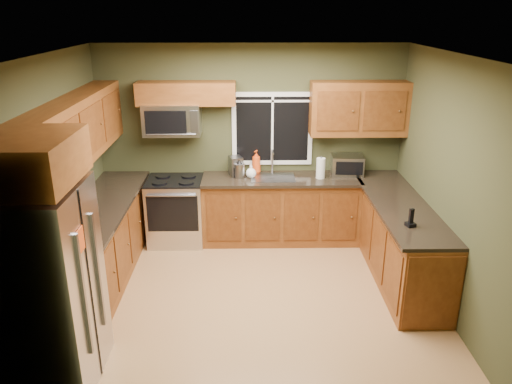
{
  "coord_description": "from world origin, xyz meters",
  "views": [
    {
      "loc": [
        -0.04,
        -5.0,
        3.13
      ],
      "look_at": [
        0.05,
        0.35,
        1.15
      ],
      "focal_mm": 35.0,
      "sensor_mm": 36.0,
      "label": 1
    }
  ],
  "objects_px": {
    "soap_bottle_a": "(256,162)",
    "soap_bottle_c": "(251,171)",
    "range": "(176,210)",
    "refrigerator": "(48,289)",
    "paper_towel_roll": "(321,168)",
    "coffee_maker": "(236,167)",
    "kettle": "(240,170)",
    "cordless_phone": "(411,221)",
    "toaster_oven": "(347,165)",
    "microwave": "(172,119)"
  },
  "relations": [
    {
      "from": "toaster_oven",
      "to": "soap_bottle_c",
      "type": "bearing_deg",
      "value": -175.04
    },
    {
      "from": "coffee_maker",
      "to": "soap_bottle_a",
      "type": "height_order",
      "value": "soap_bottle_a"
    },
    {
      "from": "toaster_oven",
      "to": "soap_bottle_c",
      "type": "xyz_separation_m",
      "value": [
        -1.34,
        -0.12,
        -0.05
      ]
    },
    {
      "from": "kettle",
      "to": "cordless_phone",
      "type": "xyz_separation_m",
      "value": [
        1.84,
        -1.64,
        -0.05
      ]
    },
    {
      "from": "kettle",
      "to": "paper_towel_roll",
      "type": "xyz_separation_m",
      "value": [
        1.1,
        -0.03,
        0.03
      ]
    },
    {
      "from": "microwave",
      "to": "cordless_phone",
      "type": "distance_m",
      "value": 3.34
    },
    {
      "from": "paper_towel_roll",
      "to": "soap_bottle_a",
      "type": "xyz_separation_m",
      "value": [
        -0.87,
        0.24,
        0.02
      ]
    },
    {
      "from": "coffee_maker",
      "to": "paper_towel_roll",
      "type": "distance_m",
      "value": 1.16
    },
    {
      "from": "kettle",
      "to": "cordless_phone",
      "type": "height_order",
      "value": "kettle"
    },
    {
      "from": "coffee_maker",
      "to": "paper_towel_roll",
      "type": "bearing_deg",
      "value": -5.87
    },
    {
      "from": "range",
      "to": "paper_towel_roll",
      "type": "distance_m",
      "value": 2.09
    },
    {
      "from": "paper_towel_roll",
      "to": "soap_bottle_a",
      "type": "bearing_deg",
      "value": 164.42
    },
    {
      "from": "range",
      "to": "microwave",
      "type": "height_order",
      "value": "microwave"
    },
    {
      "from": "toaster_oven",
      "to": "coffee_maker",
      "type": "distance_m",
      "value": 1.55
    },
    {
      "from": "range",
      "to": "soap_bottle_c",
      "type": "relative_size",
      "value": 5.2
    },
    {
      "from": "refrigerator",
      "to": "soap_bottle_a",
      "type": "distance_m",
      "value": 3.51
    },
    {
      "from": "soap_bottle_a",
      "to": "soap_bottle_c",
      "type": "relative_size",
      "value": 1.81
    },
    {
      "from": "toaster_oven",
      "to": "soap_bottle_a",
      "type": "relative_size",
      "value": 1.39
    },
    {
      "from": "range",
      "to": "coffee_maker",
      "type": "relative_size",
      "value": 3.47
    },
    {
      "from": "kettle",
      "to": "soap_bottle_a",
      "type": "xyz_separation_m",
      "value": [
        0.23,
        0.22,
        0.05
      ]
    },
    {
      "from": "microwave",
      "to": "soap_bottle_c",
      "type": "bearing_deg",
      "value": -5.75
    },
    {
      "from": "kettle",
      "to": "cordless_phone",
      "type": "distance_m",
      "value": 2.47
    },
    {
      "from": "toaster_oven",
      "to": "cordless_phone",
      "type": "xyz_separation_m",
      "value": [
        0.35,
        -1.78,
        -0.07
      ]
    },
    {
      "from": "soap_bottle_c",
      "to": "kettle",
      "type": "bearing_deg",
      "value": -173.26
    },
    {
      "from": "refrigerator",
      "to": "soap_bottle_c",
      "type": "distance_m",
      "value": 3.3
    },
    {
      "from": "toaster_oven",
      "to": "cordless_phone",
      "type": "bearing_deg",
      "value": -78.91
    },
    {
      "from": "soap_bottle_a",
      "to": "soap_bottle_c",
      "type": "height_order",
      "value": "soap_bottle_a"
    },
    {
      "from": "soap_bottle_a",
      "to": "range",
      "type": "bearing_deg",
      "value": -168.42
    },
    {
      "from": "refrigerator",
      "to": "range",
      "type": "bearing_deg",
      "value": 76.03
    },
    {
      "from": "soap_bottle_a",
      "to": "coffee_maker",
      "type": "bearing_deg",
      "value": -156.41
    },
    {
      "from": "kettle",
      "to": "paper_towel_roll",
      "type": "distance_m",
      "value": 1.1
    },
    {
      "from": "paper_towel_roll",
      "to": "toaster_oven",
      "type": "bearing_deg",
      "value": 22.17
    },
    {
      "from": "coffee_maker",
      "to": "cordless_phone",
      "type": "distance_m",
      "value": 2.58
    },
    {
      "from": "refrigerator",
      "to": "microwave",
      "type": "height_order",
      "value": "microwave"
    },
    {
      "from": "microwave",
      "to": "paper_towel_roll",
      "type": "distance_m",
      "value": 2.11
    },
    {
      "from": "microwave",
      "to": "paper_towel_roll",
      "type": "xyz_separation_m",
      "value": [
        2.0,
        -0.15,
        -0.65
      ]
    },
    {
      "from": "toaster_oven",
      "to": "kettle",
      "type": "relative_size",
      "value": 1.85
    },
    {
      "from": "refrigerator",
      "to": "paper_towel_roll",
      "type": "distance_m",
      "value": 3.85
    },
    {
      "from": "refrigerator",
      "to": "soap_bottle_c",
      "type": "relative_size",
      "value": 9.99
    },
    {
      "from": "range",
      "to": "soap_bottle_a",
      "type": "xyz_separation_m",
      "value": [
        1.12,
        0.23,
        0.63
      ]
    },
    {
      "from": "microwave",
      "to": "refrigerator",
      "type": "bearing_deg",
      "value": -103.34
    },
    {
      "from": "coffee_maker",
      "to": "microwave",
      "type": "bearing_deg",
      "value": 177.94
    },
    {
      "from": "kettle",
      "to": "microwave",
      "type": "bearing_deg",
      "value": 172.1
    },
    {
      "from": "paper_towel_roll",
      "to": "soap_bottle_c",
      "type": "bearing_deg",
      "value": 177.37
    },
    {
      "from": "paper_towel_roll",
      "to": "soap_bottle_a",
      "type": "relative_size",
      "value": 0.96
    },
    {
      "from": "microwave",
      "to": "kettle",
      "type": "relative_size",
      "value": 3.1
    },
    {
      "from": "coffee_maker",
      "to": "soap_bottle_c",
      "type": "relative_size",
      "value": 1.5
    },
    {
      "from": "coffee_maker",
      "to": "soap_bottle_c",
      "type": "height_order",
      "value": "coffee_maker"
    },
    {
      "from": "coffee_maker",
      "to": "kettle",
      "type": "relative_size",
      "value": 1.1
    },
    {
      "from": "kettle",
      "to": "paper_towel_roll",
      "type": "bearing_deg",
      "value": -1.31
    }
  ]
}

